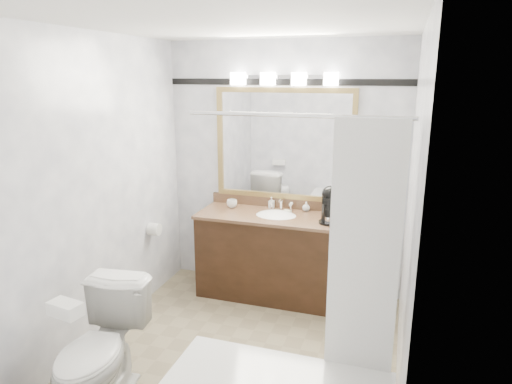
{
  "coord_description": "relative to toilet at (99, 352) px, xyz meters",
  "views": [
    {
      "loc": [
        1.1,
        -3.06,
        2.17
      ],
      "look_at": [
        0.01,
        0.35,
        1.25
      ],
      "focal_mm": 32.0,
      "sensor_mm": 36.0,
      "label": 1
    }
  ],
  "objects": [
    {
      "name": "mirror",
      "position": [
        0.68,
        2.15,
        1.09
      ],
      "size": [
        1.4,
        0.04,
        1.1
      ],
      "color": "#A5884A",
      "rests_on": "room"
    },
    {
      "name": "coffee_maker",
      "position": [
        1.2,
        1.83,
        0.62
      ],
      "size": [
        0.18,
        0.22,
        0.34
      ],
      "rotation": [
        0.0,
        0.0,
        0.03
      ],
      "color": "black",
      "rests_on": "vanity"
    },
    {
      "name": "tissue_box",
      "position": [
        0.0,
        -0.26,
        0.45
      ],
      "size": [
        0.21,
        0.14,
        0.08
      ],
      "primitive_type": "cube",
      "rotation": [
        0.0,
        0.0,
        -0.17
      ],
      "color": "white",
      "rests_on": "toilet"
    },
    {
      "name": "toilet",
      "position": [
        0.0,
        0.0,
        0.0
      ],
      "size": [
        0.55,
        0.85,
        0.81
      ],
      "primitive_type": "imported",
      "rotation": [
        0.0,
        0.0,
        0.13
      ],
      "color": "white",
      "rests_on": "ground"
    },
    {
      "name": "soap_bottle_a",
      "position": [
        0.57,
        2.1,
        0.5
      ],
      "size": [
        0.06,
        0.06,
        0.11
      ],
      "primitive_type": "imported",
      "rotation": [
        0.0,
        0.0,
        -0.12
      ],
      "color": "white",
      "rests_on": "vanity"
    },
    {
      "name": "cup_left",
      "position": [
        0.18,
        1.99,
        0.48
      ],
      "size": [
        0.14,
        0.14,
        0.08
      ],
      "primitive_type": "imported",
      "rotation": [
        0.0,
        0.0,
        0.41
      ],
      "color": "white",
      "rests_on": "vanity"
    },
    {
      "name": "accent_stripe",
      "position": [
        0.68,
        2.16,
        1.69
      ],
      "size": [
        2.4,
        0.01,
        0.06
      ],
      "primitive_type": "cube",
      "color": "black",
      "rests_on": "room"
    },
    {
      "name": "vanity_light_bar",
      "position": [
        0.68,
        2.09,
        1.73
      ],
      "size": [
        1.02,
        0.14,
        0.12
      ],
      "color": "silver",
      "rests_on": "room"
    },
    {
      "name": "room",
      "position": [
        0.68,
        0.86,
        0.84
      ],
      "size": [
        2.42,
        2.62,
        2.52
      ],
      "color": "gray",
      "rests_on": "ground"
    },
    {
      "name": "soap_bar",
      "position": [
        0.77,
        2.0,
        0.46
      ],
      "size": [
        0.08,
        0.06,
        0.02
      ],
      "primitive_type": "cube",
      "rotation": [
        0.0,
        0.0,
        -0.31
      ],
      "color": "beige",
      "rests_on": "vanity"
    },
    {
      "name": "vanity",
      "position": [
        0.68,
        1.88,
        0.04
      ],
      "size": [
        1.53,
        0.58,
        0.97
      ],
      "color": "black",
      "rests_on": "ground"
    },
    {
      "name": "soap_bottle_b",
      "position": [
        0.93,
        2.1,
        0.49
      ],
      "size": [
        0.09,
        0.09,
        0.1
      ],
      "primitive_type": "imported",
      "rotation": [
        0.0,
        0.0,
        0.26
      ],
      "color": "white",
      "rests_on": "vanity"
    },
    {
      "name": "tp_roll",
      "position": [
        -0.46,
        1.53,
        0.29
      ],
      "size": [
        0.11,
        0.12,
        0.12
      ],
      "primitive_type": "cylinder",
      "rotation": [
        0.0,
        1.57,
        0.0
      ],
      "color": "white",
      "rests_on": "room"
    }
  ]
}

